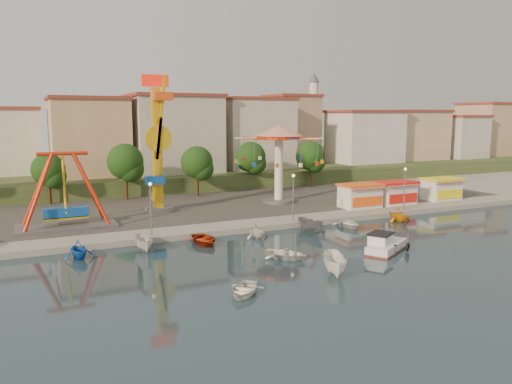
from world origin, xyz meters
TOP-DOWN VIEW (x-y plane):
  - ground at (0.00, 0.00)m, footprint 200.00×200.00m
  - quay_deck at (0.00, 62.00)m, footprint 200.00×100.00m
  - asphalt_pad at (0.00, 30.00)m, footprint 90.00×28.00m
  - hill_terrace at (0.00, 67.00)m, footprint 200.00×60.00m
  - pirate_ship_ride at (-15.27, 20.49)m, footprint 10.00×5.00m
  - kamikaze_tower at (-4.09, 24.85)m, footprint 3.34×3.10m
  - wave_swinger at (12.19, 24.37)m, footprint 11.60×11.60m
  - booth_left at (19.84, 16.49)m, footprint 5.40×3.78m
  - booth_mid at (25.63, 16.49)m, footprint 5.40×3.78m
  - booth_right at (33.85, 16.49)m, footprint 5.40×3.78m
  - lamp_post_1 at (-8.00, 13.00)m, footprint 0.14×0.14m
  - lamp_post_2 at (8.00, 13.00)m, footprint 0.14×0.14m
  - lamp_post_3 at (24.00, 13.00)m, footprint 0.14×0.14m
  - tree_1 at (-16.00, 36.24)m, footprint 4.35×4.35m
  - tree_2 at (-6.00, 35.81)m, footprint 5.02×5.02m
  - tree_3 at (4.00, 34.36)m, footprint 4.68×4.68m
  - tree_4 at (14.00, 37.35)m, footprint 4.86×4.86m
  - tree_5 at (24.00, 35.54)m, footprint 4.83×4.83m
  - building_1 at (-21.33, 51.38)m, footprint 12.33×9.01m
  - building_2 at (-8.19, 51.96)m, footprint 11.95×9.28m
  - building_3 at (5.60, 48.80)m, footprint 12.59×10.50m
  - building_4 at (19.07, 52.20)m, footprint 10.75×9.23m
  - building_5 at (32.37, 50.33)m, footprint 12.77×10.96m
  - building_6 at (44.15, 48.77)m, footprint 8.23×8.98m
  - building_7 at (56.03, 53.70)m, footprint 11.59×10.93m
  - building_8 at (69.93, 47.19)m, footprint 12.84×9.28m
  - building_9 at (83.46, 49.95)m, footprint 12.95×9.17m
  - minaret at (36.00, 54.00)m, footprint 2.80×2.80m
  - cabin_motorboat at (10.36, 0.09)m, footprint 5.76×4.57m
  - rowboat_a at (1.00, 2.00)m, footprint 4.57×4.78m
  - rowboat_b at (-5.85, -4.50)m, footprint 4.15×4.28m
  - skiff at (2.33, -3.64)m, footprint 3.44×4.68m
  - moored_boat_1 at (-15.20, 9.80)m, footprint 3.15×3.48m
  - moored_boat_2 at (-9.52, 9.80)m, footprint 1.38×3.63m
  - moored_boat_3 at (-3.71, 9.80)m, footprint 3.09×4.28m
  - moored_boat_4 at (1.93, 9.80)m, footprint 2.96×3.26m
  - moored_boat_5 at (8.34, 9.80)m, footprint 1.97×3.95m
  - moored_boat_6 at (13.33, 9.80)m, footprint 3.06×4.05m
  - moored_boat_7 at (20.41, 9.80)m, footprint 2.99×3.40m

SIDE VIEW (x-z plane):
  - ground at x=0.00m, z-range 0.00..0.00m
  - quay_deck at x=0.00m, z-range 0.00..0.60m
  - rowboat_b at x=-5.85m, z-range 0.00..0.72m
  - moored_boat_6 at x=13.33m, z-range 0.00..0.79m
  - rowboat_a at x=1.00m, z-range 0.00..0.81m
  - moored_boat_3 at x=-3.71m, z-range 0.00..0.87m
  - cabin_motorboat at x=10.36m, z-range -0.45..1.48m
  - asphalt_pad at x=0.00m, z-range 0.60..0.61m
  - moored_boat_2 at x=-9.52m, z-range 0.00..1.40m
  - moored_boat_5 at x=8.34m, z-range 0.00..1.46m
  - moored_boat_4 at x=1.93m, z-range 0.00..1.49m
  - moored_boat_1 at x=-15.20m, z-range 0.00..1.61m
  - skiff at x=2.33m, z-range 0.00..1.70m
  - moored_boat_7 at x=20.41m, z-range 0.00..1.71m
  - hill_terrace at x=0.00m, z-range 0.00..3.00m
  - booth_left at x=19.84m, z-range 0.62..3.70m
  - booth_mid at x=25.63m, z-range 0.62..3.70m
  - booth_right at x=33.85m, z-range 0.62..3.70m
  - lamp_post_1 at x=-8.00m, z-range 0.60..5.60m
  - lamp_post_2 at x=8.00m, z-range 0.60..5.60m
  - lamp_post_3 at x=24.00m, z-range 0.60..5.60m
  - pirate_ship_ride at x=-15.27m, z-range 0.39..8.39m
  - tree_1 at x=-16.00m, z-range 1.80..8.60m
  - tree_3 at x=4.00m, z-range 1.90..9.21m
  - tree_5 at x=24.00m, z-range 1.94..9.48m
  - tree_4 at x=14.00m, z-range 1.95..9.55m
  - tree_2 at x=-6.00m, z-range 1.99..9.84m
  - building_1 at x=-21.33m, z-range 3.00..11.63m
  - building_7 at x=56.03m, z-range 3.00..11.76m
  - building_3 at x=5.60m, z-range 3.00..12.20m
  - building_9 at x=83.46m, z-range 3.00..12.21m
  - building_4 at x=19.07m, z-range 3.00..12.24m
  - wave_swinger at x=12.19m, z-range 3.00..13.40m
  - building_5 at x=32.37m, z-range 3.00..14.21m
  - kamikaze_tower at x=-4.09m, z-range 0.36..16.86m
  - building_2 at x=-8.19m, z-range 3.00..14.23m
  - building_6 at x=44.15m, z-range 3.00..15.36m
  - building_8 at x=69.93m, z-range 3.00..15.58m
  - minaret at x=36.00m, z-range 3.55..21.55m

